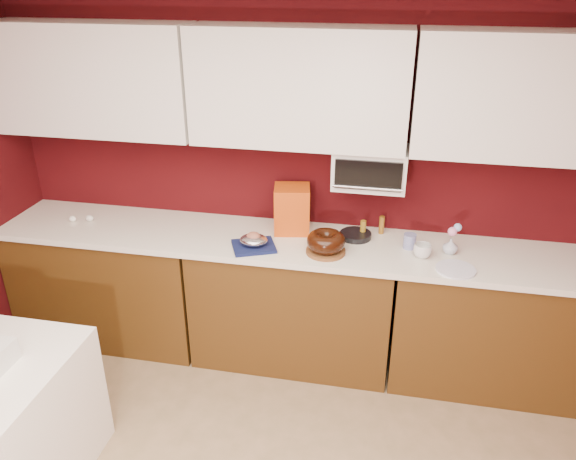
% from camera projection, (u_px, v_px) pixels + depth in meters
% --- Properties ---
extents(wall_back, '(4.00, 0.02, 2.50)m').
position_uv_depth(wall_back, '(303.00, 173.00, 3.75)').
color(wall_back, '#3E080B').
rests_on(wall_back, floor).
extents(base_cabinet_left, '(1.31, 0.58, 0.86)m').
position_uv_depth(base_cabinet_left, '(113.00, 282.00, 4.06)').
color(base_cabinet_left, '#4B2E0F').
rests_on(base_cabinet_left, floor).
extents(base_cabinet_center, '(1.31, 0.58, 0.86)m').
position_uv_depth(base_cabinet_center, '(293.00, 302.00, 3.82)').
color(base_cabinet_center, '#4B2E0F').
rests_on(base_cabinet_center, floor).
extents(base_cabinet_right, '(1.31, 0.58, 0.86)m').
position_uv_depth(base_cabinet_right, '(498.00, 325.00, 3.59)').
color(base_cabinet_right, '#4B2E0F').
rests_on(base_cabinet_right, floor).
extents(countertop, '(4.00, 0.62, 0.04)m').
position_uv_depth(countertop, '(294.00, 243.00, 3.63)').
color(countertop, silver).
rests_on(countertop, base_cabinet_center).
extents(upper_cabinet_left, '(1.31, 0.33, 0.70)m').
position_uv_depth(upper_cabinet_left, '(94.00, 79.00, 3.58)').
color(upper_cabinet_left, white).
rests_on(upper_cabinet_left, wall_back).
extents(upper_cabinet_center, '(1.31, 0.33, 0.70)m').
position_uv_depth(upper_cabinet_center, '(299.00, 87.00, 3.34)').
color(upper_cabinet_center, white).
rests_on(upper_cabinet_center, wall_back).
extents(upper_cabinet_right, '(1.31, 0.33, 0.70)m').
position_uv_depth(upper_cabinet_right, '(535.00, 97.00, 3.10)').
color(upper_cabinet_right, white).
rests_on(upper_cabinet_right, wall_back).
extents(toaster_oven, '(0.45, 0.30, 0.25)m').
position_uv_depth(toaster_oven, '(370.00, 167.00, 3.48)').
color(toaster_oven, white).
rests_on(toaster_oven, upper_cabinet_center).
extents(toaster_oven_door, '(0.40, 0.02, 0.18)m').
position_uv_depth(toaster_oven_door, '(368.00, 176.00, 3.34)').
color(toaster_oven_door, black).
rests_on(toaster_oven_door, toaster_oven).
extents(toaster_oven_handle, '(0.42, 0.02, 0.02)m').
position_uv_depth(toaster_oven_handle, '(367.00, 188.00, 3.36)').
color(toaster_oven_handle, silver).
rests_on(toaster_oven_handle, toaster_oven).
extents(cake_base, '(0.30, 0.30, 0.02)m').
position_uv_depth(cake_base, '(326.00, 251.00, 3.46)').
color(cake_base, brown).
rests_on(cake_base, countertop).
extents(bundt_cake, '(0.27, 0.27, 0.10)m').
position_uv_depth(bundt_cake, '(326.00, 241.00, 3.43)').
color(bundt_cake, black).
rests_on(bundt_cake, cake_base).
extents(navy_towel, '(0.33, 0.31, 0.02)m').
position_uv_depth(navy_towel, '(254.00, 246.00, 3.53)').
color(navy_towel, '#121944').
rests_on(navy_towel, countertop).
extents(foil_ham_nest, '(0.20, 0.17, 0.06)m').
position_uv_depth(foil_ham_nest, '(254.00, 240.00, 3.51)').
color(foil_ham_nest, silver).
rests_on(foil_ham_nest, navy_towel).
extents(roasted_ham, '(0.10, 0.08, 0.06)m').
position_uv_depth(roasted_ham, '(253.00, 236.00, 3.50)').
color(roasted_ham, '#A15E49').
rests_on(roasted_ham, foil_ham_nest).
extents(pandoro_box, '(0.26, 0.25, 0.31)m').
position_uv_depth(pandoro_box, '(292.00, 209.00, 3.69)').
color(pandoro_box, '#AB250B').
rests_on(pandoro_box, countertop).
extents(dark_pan, '(0.26, 0.26, 0.04)m').
position_uv_depth(dark_pan, '(355.00, 235.00, 3.65)').
color(dark_pan, black).
rests_on(dark_pan, countertop).
extents(coffee_mug, '(0.11, 0.11, 0.11)m').
position_uv_depth(coffee_mug, '(423.00, 249.00, 3.39)').
color(coffee_mug, silver).
rests_on(coffee_mug, countertop).
extents(blue_jar, '(0.09, 0.09, 0.09)m').
position_uv_depth(blue_jar, '(410.00, 241.00, 3.51)').
color(blue_jar, navy).
rests_on(blue_jar, countertop).
extents(flower_vase, '(0.10, 0.10, 0.11)m').
position_uv_depth(flower_vase, '(451.00, 245.00, 3.44)').
color(flower_vase, '#B1B6C8').
rests_on(flower_vase, countertop).
extents(flower_pink, '(0.06, 0.06, 0.06)m').
position_uv_depth(flower_pink, '(452.00, 232.00, 3.40)').
color(flower_pink, pink).
rests_on(flower_pink, flower_vase).
extents(flower_blue, '(0.05, 0.05, 0.05)m').
position_uv_depth(flower_blue, '(458.00, 227.00, 3.40)').
color(flower_blue, '#95B7EE').
rests_on(flower_blue, flower_vase).
extents(china_plate, '(0.30, 0.30, 0.01)m').
position_uv_depth(china_plate, '(456.00, 269.00, 3.27)').
color(china_plate, white).
rests_on(china_plate, countertop).
extents(amber_bottle, '(0.05, 0.05, 0.11)m').
position_uv_depth(amber_bottle, '(363.00, 229.00, 3.66)').
color(amber_bottle, olive).
rests_on(amber_bottle, countertop).
extents(egg_left, '(0.06, 0.06, 0.04)m').
position_uv_depth(egg_left, '(73.00, 219.00, 3.88)').
color(egg_left, white).
rests_on(egg_left, countertop).
extents(egg_right, '(0.06, 0.05, 0.05)m').
position_uv_depth(egg_right, '(90.00, 218.00, 3.89)').
color(egg_right, silver).
rests_on(egg_right, countertop).
extents(amber_bottle_tall, '(0.04, 0.04, 0.12)m').
position_uv_depth(amber_bottle_tall, '(382.00, 225.00, 3.69)').
color(amber_bottle_tall, brown).
rests_on(amber_bottle_tall, countertop).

